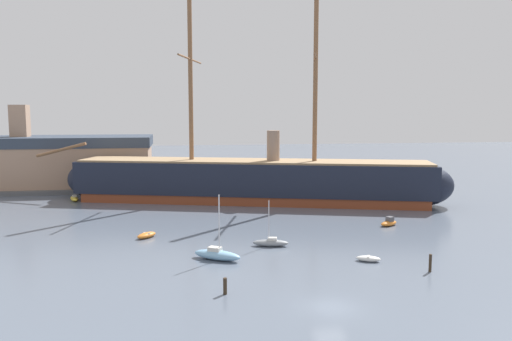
% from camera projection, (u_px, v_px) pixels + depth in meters
% --- Properties ---
extents(ground_plane, '(400.00, 400.00, 0.00)m').
position_uv_depth(ground_plane, '(330.00, 307.00, 39.78)').
color(ground_plane, slate).
extents(tall_ship, '(70.98, 26.87, 35.04)m').
position_uv_depth(tall_ship, '(252.00, 180.00, 86.12)').
color(tall_ship, brown).
rests_on(tall_ship, ground).
extents(sailboat_foreground_left, '(5.35, 4.23, 6.94)m').
position_uv_depth(sailboat_foreground_left, '(217.00, 254.00, 52.55)').
color(sailboat_foreground_left, '#7FB2D6').
rests_on(sailboat_foreground_left, ground).
extents(dinghy_foreground_right, '(2.71, 2.00, 0.59)m').
position_uv_depth(dinghy_foreground_right, '(368.00, 259.00, 52.00)').
color(dinghy_foreground_right, silver).
rests_on(dinghy_foreground_right, ground).
extents(sailboat_near_centre, '(4.30, 2.16, 5.37)m').
position_uv_depth(sailboat_near_centre, '(271.00, 242.00, 57.86)').
color(sailboat_near_centre, gray).
rests_on(sailboat_near_centre, ground).
extents(dinghy_mid_left, '(2.85, 2.93, 0.67)m').
position_uv_depth(dinghy_mid_left, '(147.00, 235.00, 61.76)').
color(dinghy_mid_left, orange).
rests_on(dinghy_mid_left, ground).
extents(motorboat_mid_right, '(3.17, 2.52, 1.24)m').
position_uv_depth(motorboat_mid_right, '(389.00, 223.00, 68.31)').
color(motorboat_mid_right, orange).
rests_on(motorboat_mid_right, ground).
extents(motorboat_alongside_stern, '(4.61, 3.01, 1.79)m').
position_uv_depth(motorboat_alongside_stern, '(385.00, 204.00, 80.87)').
color(motorboat_alongside_stern, silver).
rests_on(motorboat_alongside_stern, ground).
extents(sailboat_far_left, '(2.42, 4.29, 5.35)m').
position_uv_depth(sailboat_far_left, '(74.00, 198.00, 87.53)').
color(sailboat_far_left, gold).
rests_on(sailboat_far_left, ground).
extents(mooring_piling_nearest, '(0.28, 0.28, 1.76)m').
position_uv_depth(mooring_piling_nearest, '(430.00, 263.00, 48.50)').
color(mooring_piling_nearest, '#382B1E').
rests_on(mooring_piling_nearest, ground).
extents(mooring_piling_left_pair, '(0.33, 0.33, 1.44)m').
position_uv_depth(mooring_piling_left_pair, '(225.00, 286.00, 42.55)').
color(mooring_piling_left_pair, '#382B1E').
rests_on(mooring_piling_left_pair, ground).
extents(dockside_warehouse_left, '(41.92, 17.30, 16.84)m').
position_uv_depth(dockside_warehouse_left, '(53.00, 163.00, 100.79)').
color(dockside_warehouse_left, '#565659').
rests_on(dockside_warehouse_left, ground).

